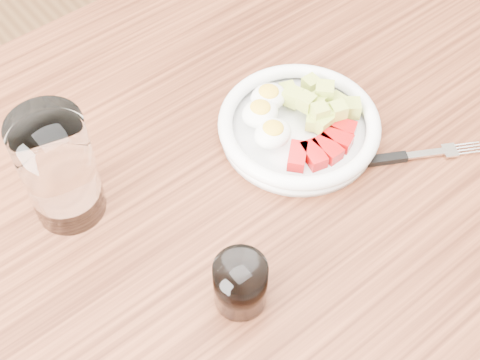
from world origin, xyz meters
name	(u,v)px	position (x,y,z in m)	size (l,w,h in m)	color
dining_table	(250,237)	(0.00, 0.00, 0.67)	(1.50, 0.90, 0.77)	brown
bowl	(298,124)	(0.11, 0.04, 0.79)	(0.22, 0.22, 0.06)	white
fork	(391,158)	(0.18, -0.07, 0.77)	(0.18, 0.11, 0.01)	black
water_glass	(59,169)	(-0.19, 0.13, 0.85)	(0.09, 0.09, 0.15)	white
coffee_glass	(240,284)	(-0.10, -0.10, 0.80)	(0.06, 0.06, 0.07)	white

